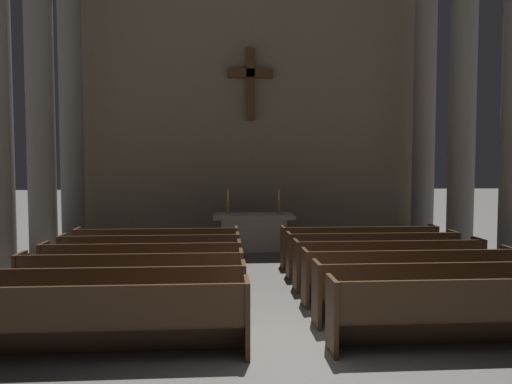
% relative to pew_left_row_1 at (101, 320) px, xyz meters
% --- Properties ---
extents(ground_plane, '(80.00, 80.00, 0.00)m').
position_rel_pew_left_row_1_xyz_m(ground_plane, '(2.30, 0.04, -0.48)').
color(ground_plane, '#66635E').
extents(pew_left_row_1, '(3.60, 0.50, 0.95)m').
position_rel_pew_left_row_1_xyz_m(pew_left_row_1, '(0.00, 0.00, 0.00)').
color(pew_left_row_1, '#422B19').
rests_on(pew_left_row_1, ground).
extents(pew_left_row_2, '(3.60, 0.50, 0.95)m').
position_rel_pew_left_row_1_xyz_m(pew_left_row_2, '(0.00, 1.00, 0.00)').
color(pew_left_row_2, '#422B19').
rests_on(pew_left_row_2, ground).
extents(pew_left_row_3, '(3.60, 0.50, 0.95)m').
position_rel_pew_left_row_1_xyz_m(pew_left_row_3, '(0.00, 1.99, 0.00)').
color(pew_left_row_3, '#422B19').
rests_on(pew_left_row_3, ground).
extents(pew_left_row_4, '(3.60, 0.50, 0.95)m').
position_rel_pew_left_row_1_xyz_m(pew_left_row_4, '(0.00, 2.99, 0.00)').
color(pew_left_row_4, '#422B19').
rests_on(pew_left_row_4, ground).
extents(pew_left_row_5, '(3.60, 0.50, 0.95)m').
position_rel_pew_left_row_1_xyz_m(pew_left_row_5, '(0.00, 3.98, 0.00)').
color(pew_left_row_5, '#422B19').
rests_on(pew_left_row_5, ground).
extents(pew_left_row_6, '(3.60, 0.50, 0.95)m').
position_rel_pew_left_row_1_xyz_m(pew_left_row_6, '(0.00, 4.98, 0.00)').
color(pew_left_row_6, '#422B19').
rests_on(pew_left_row_6, ground).
extents(pew_right_row_1, '(3.60, 0.50, 0.95)m').
position_rel_pew_left_row_1_xyz_m(pew_right_row_1, '(4.60, 0.00, 0.00)').
color(pew_right_row_1, '#422B19').
rests_on(pew_right_row_1, ground).
extents(pew_right_row_2, '(3.60, 0.50, 0.95)m').
position_rel_pew_left_row_1_xyz_m(pew_right_row_2, '(4.60, 1.00, 0.00)').
color(pew_right_row_2, '#422B19').
rests_on(pew_right_row_2, ground).
extents(pew_right_row_3, '(3.60, 0.50, 0.95)m').
position_rel_pew_left_row_1_xyz_m(pew_right_row_3, '(4.60, 1.99, 0.00)').
color(pew_right_row_3, '#422B19').
rests_on(pew_right_row_3, ground).
extents(pew_right_row_4, '(3.60, 0.50, 0.95)m').
position_rel_pew_left_row_1_xyz_m(pew_right_row_4, '(4.60, 2.99, 0.00)').
color(pew_right_row_4, '#422B19').
rests_on(pew_right_row_4, ground).
extents(pew_right_row_5, '(3.60, 0.50, 0.95)m').
position_rel_pew_left_row_1_xyz_m(pew_right_row_5, '(4.60, 3.98, 0.00)').
color(pew_right_row_5, '#422B19').
rests_on(pew_right_row_5, ground).
extents(pew_right_row_6, '(3.60, 0.50, 0.95)m').
position_rel_pew_left_row_1_xyz_m(pew_right_row_6, '(4.60, 4.98, 0.00)').
color(pew_right_row_6, '#422B19').
rests_on(pew_right_row_6, ground).
extents(column_left_third, '(0.94, 0.94, 7.41)m').
position_rel_pew_left_row_1_xyz_m(column_left_third, '(-2.74, 5.66, 3.14)').
color(column_left_third, gray).
rests_on(column_left_third, ground).
extents(column_right_third, '(0.94, 0.94, 7.41)m').
position_rel_pew_left_row_1_xyz_m(column_right_third, '(7.34, 5.66, 3.14)').
color(column_right_third, gray).
rests_on(column_right_third, ground).
extents(column_left_fourth, '(0.94, 0.94, 7.41)m').
position_rel_pew_left_row_1_xyz_m(column_left_fourth, '(-2.74, 7.91, 3.14)').
color(column_left_fourth, gray).
rests_on(column_left_fourth, ground).
extents(column_right_fourth, '(0.94, 0.94, 7.41)m').
position_rel_pew_left_row_1_xyz_m(column_right_fourth, '(7.34, 7.91, 3.14)').
color(column_right_fourth, gray).
rests_on(column_right_fourth, ground).
extents(altar, '(2.20, 0.90, 1.01)m').
position_rel_pew_left_row_1_xyz_m(altar, '(2.30, 7.24, 0.06)').
color(altar, '#BCB7AD').
rests_on(altar, ground).
extents(candlestick_left, '(0.16, 0.16, 0.67)m').
position_rel_pew_left_row_1_xyz_m(candlestick_left, '(1.60, 7.24, 0.75)').
color(candlestick_left, '#B79338').
rests_on(candlestick_left, altar).
extents(candlestick_right, '(0.16, 0.16, 0.67)m').
position_rel_pew_left_row_1_xyz_m(candlestick_right, '(3.00, 7.24, 0.75)').
color(candlestick_right, '#B79338').
rests_on(candlestick_right, altar).
extents(apse_with_cross, '(11.08, 0.51, 8.69)m').
position_rel_pew_left_row_1_xyz_m(apse_with_cross, '(2.30, 9.03, 3.87)').
color(apse_with_cross, gray).
rests_on(apse_with_cross, ground).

